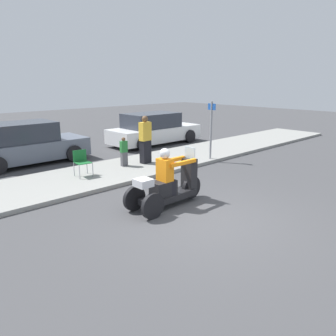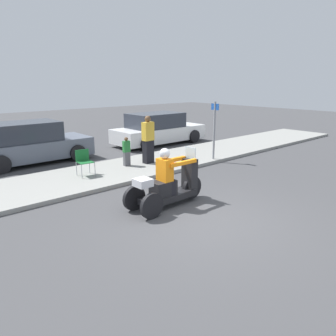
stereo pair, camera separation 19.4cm
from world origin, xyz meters
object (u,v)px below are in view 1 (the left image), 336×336
(spectator_mid_group, at_px, (145,141))
(parked_car_lot_center, at_px, (26,144))
(folding_chair_curbside, at_px, (82,160))
(motorcycle_trike, at_px, (168,186))
(spectator_near_curb, at_px, (124,152))
(street_sign, at_px, (211,128))
(parked_car_lot_right, at_px, (154,129))

(spectator_mid_group, bearing_deg, parked_car_lot_center, 132.14)
(folding_chair_curbside, distance_m, parked_car_lot_center, 3.36)
(motorcycle_trike, xyz_separation_m, spectator_mid_group, (2.11, 3.50, 0.42))
(spectator_mid_group, bearing_deg, spectator_near_curb, 167.39)
(folding_chair_curbside, height_order, street_sign, street_sign)
(parked_car_lot_right, height_order, parked_car_lot_center, parked_car_lot_center)
(motorcycle_trike, bearing_deg, spectator_near_curb, 70.89)
(spectator_mid_group, distance_m, parked_car_lot_center, 4.57)
(motorcycle_trike, distance_m, spectator_mid_group, 4.11)
(spectator_mid_group, distance_m, folding_chair_curbside, 2.57)
(spectator_near_curb, xyz_separation_m, spectator_mid_group, (0.83, -0.19, 0.34))
(street_sign, bearing_deg, spectator_mid_group, 152.98)
(parked_car_lot_right, distance_m, parked_car_lot_center, 6.16)
(folding_chair_curbside, xyz_separation_m, parked_car_lot_right, (5.63, 3.08, 0.10))
(spectator_near_curb, bearing_deg, folding_chair_curbside, -176.21)
(folding_chair_curbside, relative_size, parked_car_lot_center, 0.19)
(folding_chair_curbside, distance_m, parked_car_lot_right, 6.42)
(folding_chair_curbside, xyz_separation_m, street_sign, (4.83, -1.24, 0.69))
(motorcycle_trike, distance_m, spectator_near_curb, 3.90)
(parked_car_lot_center, bearing_deg, spectator_near_curb, -55.08)
(spectator_near_curb, relative_size, parked_car_lot_right, 0.22)
(spectator_near_curb, distance_m, parked_car_lot_center, 3.90)
(spectator_near_curb, bearing_deg, parked_car_lot_right, 37.12)
(motorcycle_trike, bearing_deg, spectator_mid_group, 58.94)
(parked_car_lot_right, height_order, street_sign, street_sign)
(spectator_mid_group, distance_m, parked_car_lot_right, 4.42)
(motorcycle_trike, xyz_separation_m, street_sign, (4.40, 2.33, 0.78))
(spectator_near_curb, bearing_deg, motorcycle_trike, -109.11)
(spectator_near_curb, distance_m, parked_car_lot_right, 4.92)
(street_sign, bearing_deg, parked_car_lot_right, 79.51)
(spectator_near_curb, bearing_deg, spectator_mid_group, -12.61)
(spectator_near_curb, height_order, spectator_mid_group, spectator_mid_group)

